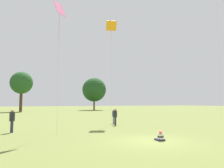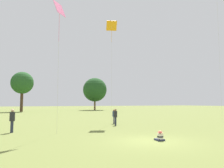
# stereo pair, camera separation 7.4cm
# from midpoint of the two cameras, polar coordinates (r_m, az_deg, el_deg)

# --- Properties ---
(ground_plane) EXTENTS (300.00, 300.00, 0.00)m
(ground_plane) POSITION_cam_midpoint_polar(r_m,az_deg,el_deg) (13.26, 10.26, -14.49)
(ground_plane) COLOR olive
(seated_toddler) EXTENTS (0.51, 0.60, 0.57)m
(seated_toddler) POSITION_cam_midpoint_polar(r_m,az_deg,el_deg) (13.50, 12.34, -13.33)
(seated_toddler) COLOR #282D47
(seated_toddler) RESTS_ON ground
(person_standing_1) EXTENTS (0.35, 0.35, 1.52)m
(person_standing_1) POSITION_cam_midpoint_polar(r_m,az_deg,el_deg) (23.69, 0.33, -8.14)
(person_standing_1) COLOR slate
(person_standing_1) RESTS_ON ground
(person_standing_2) EXTENTS (0.41, 0.41, 1.63)m
(person_standing_2) POSITION_cam_midpoint_polar(r_m,az_deg,el_deg) (21.89, 0.79, -8.23)
(person_standing_2) COLOR #282D42
(person_standing_2) RESTS_ON ground
(person_standing_3) EXTENTS (0.52, 0.52, 1.75)m
(person_standing_3) POSITION_cam_midpoint_polar(r_m,az_deg,el_deg) (18.17, -24.75, -8.22)
(person_standing_3) COLOR #282D42
(person_standing_3) RESTS_ON ground
(kite_0) EXTENTS (1.39, 1.15, 11.54)m
(kite_0) POSITION_cam_midpoint_polar(r_m,az_deg,el_deg) (25.86, -0.26, 14.41)
(kite_0) COLOR orange
(kite_0) RESTS_ON ground
(kite_2) EXTENTS (1.12, 1.10, 9.90)m
(kite_2) POSITION_cam_midpoint_polar(r_m,az_deg,el_deg) (17.93, -13.69, 17.87)
(kite_2) COLOR pink
(kite_2) RESTS_ON ground
(distant_tree_0) EXTENTS (7.64, 7.64, 10.33)m
(distant_tree_0) POSITION_cam_midpoint_polar(r_m,az_deg,el_deg) (70.57, -4.70, -1.51)
(distant_tree_0) COLOR brown
(distant_tree_0) RESTS_ON ground
(distant_tree_1) EXTENTS (5.71, 5.71, 10.34)m
(distant_tree_1) POSITION_cam_midpoint_polar(r_m,az_deg,el_deg) (61.29, -22.60, 0.24)
(distant_tree_1) COLOR #473323
(distant_tree_1) RESTS_ON ground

